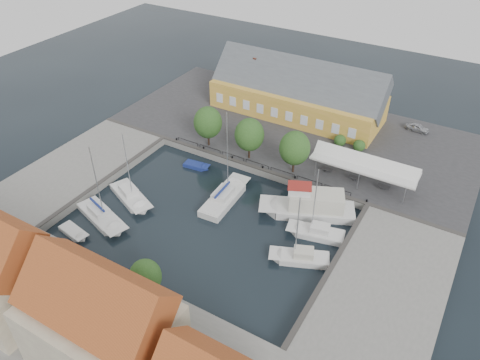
# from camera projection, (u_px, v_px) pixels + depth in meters

# --- Properties ---
(ground) EXTENTS (140.00, 140.00, 0.00)m
(ground) POSITION_uv_depth(u_px,v_px,m) (216.00, 213.00, 59.26)
(ground) COLOR black
(ground) RESTS_ON ground
(north_quay) EXTENTS (56.00, 26.00, 1.00)m
(north_quay) POSITION_uv_depth(u_px,v_px,m) (294.00, 132.00, 75.03)
(north_quay) COLOR #2D2D30
(north_quay) RESTS_ON ground
(west_quay) EXTENTS (12.00, 24.00, 1.00)m
(west_quay) POSITION_uv_depth(u_px,v_px,m) (79.00, 168.00, 66.61)
(west_quay) COLOR slate
(west_quay) RESTS_ON ground
(east_quay) EXTENTS (12.00, 24.00, 1.00)m
(east_quay) POSITION_uv_depth(u_px,v_px,m) (383.00, 290.00, 48.54)
(east_quay) COLOR slate
(east_quay) RESTS_ON ground
(south_bank) EXTENTS (56.00, 14.00, 1.00)m
(south_bank) POSITION_uv_depth(u_px,v_px,m) (96.00, 332.00, 44.30)
(south_bank) COLOR slate
(south_bank) RESTS_ON ground
(quay_edge_fittings) EXTENTS (56.00, 24.72, 0.40)m
(quay_edge_fittings) POSITION_uv_depth(u_px,v_px,m) (235.00, 187.00, 61.95)
(quay_edge_fittings) COLOR #383533
(quay_edge_fittings) RESTS_ON north_quay
(warehouse) EXTENTS (28.56, 14.00, 9.55)m
(warehouse) POSITION_uv_depth(u_px,v_px,m) (295.00, 93.00, 77.54)
(warehouse) COLOR gold
(warehouse) RESTS_ON north_quay
(tent_canopy) EXTENTS (14.00, 4.00, 2.83)m
(tent_canopy) POSITION_uv_depth(u_px,v_px,m) (364.00, 166.00, 61.48)
(tent_canopy) COLOR silver
(tent_canopy) RESTS_ON north_quay
(quay_trees) EXTENTS (18.20, 4.20, 6.30)m
(quay_trees) POSITION_uv_depth(u_px,v_px,m) (249.00, 135.00, 65.60)
(quay_trees) COLOR black
(quay_trees) RESTS_ON north_quay
(car_silver) EXTENTS (3.72, 1.76, 1.23)m
(car_silver) POSITION_uv_depth(u_px,v_px,m) (417.00, 128.00, 73.84)
(car_silver) COLOR #A3A5AA
(car_silver) RESTS_ON north_quay
(car_red) EXTENTS (3.04, 4.24, 1.33)m
(car_red) POSITION_uv_depth(u_px,v_px,m) (252.00, 132.00, 72.63)
(car_red) COLOR #531713
(car_red) RESTS_ON north_quay
(center_sailboat) EXTENTS (3.35, 9.78, 13.11)m
(center_sailboat) POSITION_uv_depth(u_px,v_px,m) (225.00, 198.00, 61.19)
(center_sailboat) COLOR silver
(center_sailboat) RESTS_ON ground
(trawler) EXTENTS (12.37, 8.12, 5.00)m
(trawler) POSITION_uv_depth(u_px,v_px,m) (311.00, 207.00, 58.72)
(trawler) COLOR silver
(trawler) RESTS_ON ground
(east_boat_a) EXTENTS (7.19, 3.71, 10.02)m
(east_boat_a) POSITION_uv_depth(u_px,v_px,m) (317.00, 234.00, 55.80)
(east_boat_a) COLOR silver
(east_boat_a) RESTS_ON ground
(east_boat_b) EXTENTS (7.07, 4.64, 9.53)m
(east_boat_b) POSITION_uv_depth(u_px,v_px,m) (301.00, 259.00, 52.48)
(east_boat_b) COLOR silver
(east_boat_b) RESTS_ON ground
(west_boat_c) EXTENTS (8.32, 5.53, 10.93)m
(west_boat_c) POSITION_uv_depth(u_px,v_px,m) (131.00, 197.00, 61.58)
(west_boat_c) COLOR silver
(west_boat_c) RESTS_ON ground
(west_boat_d) EXTENTS (9.01, 5.09, 11.65)m
(west_boat_d) POSITION_uv_depth(u_px,v_px,m) (102.00, 217.00, 58.27)
(west_boat_d) COLOR silver
(west_boat_d) RESTS_ON ground
(launch_sw) EXTENTS (4.47, 2.32, 0.98)m
(launch_sw) POSITION_uv_depth(u_px,v_px,m) (74.00, 233.00, 56.18)
(launch_sw) COLOR silver
(launch_sw) RESTS_ON ground
(launch_nw) EXTENTS (3.97, 1.92, 0.88)m
(launch_nw) POSITION_uv_depth(u_px,v_px,m) (196.00, 166.00, 67.71)
(launch_nw) COLOR navy
(launch_nw) RESTS_ON ground
(townhouses) EXTENTS (36.30, 8.50, 12.00)m
(townhouses) POSITION_uv_depth(u_px,v_px,m) (82.00, 322.00, 38.83)
(townhouses) COLOR beige
(townhouses) RESTS_ON south_bank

